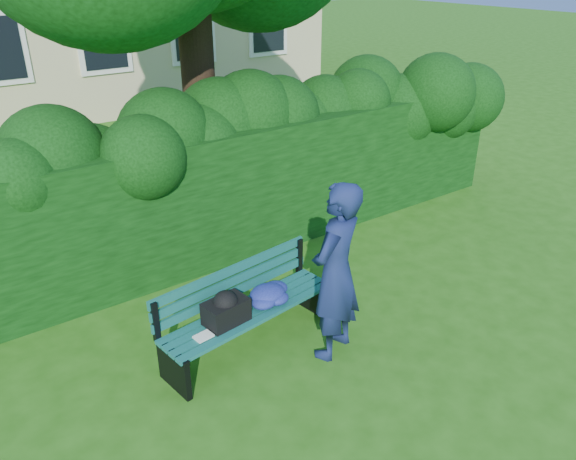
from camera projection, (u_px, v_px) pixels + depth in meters
ground at (318, 321)px, 6.57m from camera, size 80.00×80.00×0.00m
hedge at (221, 192)px, 7.77m from camera, size 10.00×1.00×1.80m
park_bench at (247, 306)px, 5.95m from camera, size 2.10×0.82×0.89m
man_reading at (336, 272)px, 5.66m from camera, size 0.83×0.71×1.94m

